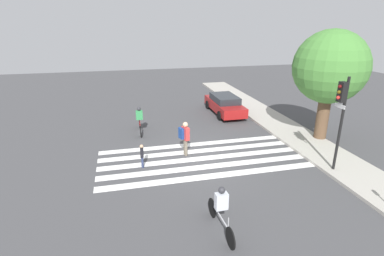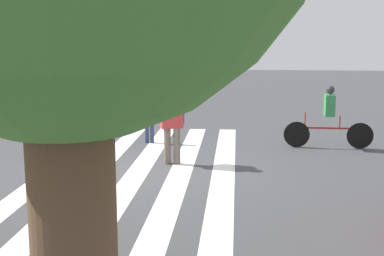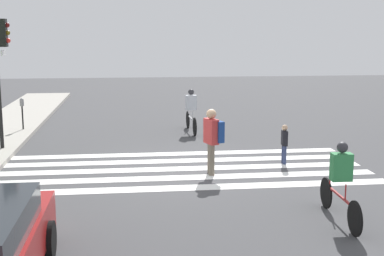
{
  "view_description": "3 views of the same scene",
  "coord_description": "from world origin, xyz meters",
  "px_view_note": "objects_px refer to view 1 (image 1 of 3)",
  "views": [
    {
      "loc": [
        13.01,
        -3.58,
        6.44
      ],
      "look_at": [
        -1.12,
        -0.2,
        1.25
      ],
      "focal_mm": 28.0,
      "sensor_mm": 36.0,
      "label": 1
    },
    {
      "loc": [
        -2.1,
        11.11,
        3.01
      ],
      "look_at": [
        -1.11,
        -0.63,
        0.84
      ],
      "focal_mm": 50.0,
      "sensor_mm": 36.0,
      "label": 2
    },
    {
      "loc": [
        -14.26,
        1.44,
        3.74
      ],
      "look_at": [
        0.12,
        -0.23,
        1.12
      ],
      "focal_mm": 50.0,
      "sensor_mm": 36.0,
      "label": 3
    }
  ],
  "objects_px": {
    "street_tree": "(330,68)",
    "cyclist_near_curb": "(139,119)",
    "pedestrian_adult_blue_shirt": "(142,155)",
    "pedestrian_child_with_backpack": "(185,136)",
    "traffic_light": "(341,108)",
    "cyclist_mid_street": "(221,208)",
    "car_parked_silver_sedan": "(225,104)"
  },
  "relations": [
    {
      "from": "traffic_light",
      "to": "street_tree",
      "type": "relative_size",
      "value": 0.71
    },
    {
      "from": "traffic_light",
      "to": "street_tree",
      "type": "bearing_deg",
      "value": 151.27
    },
    {
      "from": "cyclist_mid_street",
      "to": "cyclist_near_curb",
      "type": "xyz_separation_m",
      "value": [
        -9.86,
        -1.85,
        -0.0
      ]
    },
    {
      "from": "cyclist_mid_street",
      "to": "pedestrian_adult_blue_shirt",
      "type": "bearing_deg",
      "value": -160.79
    },
    {
      "from": "cyclist_mid_street",
      "to": "cyclist_near_curb",
      "type": "bearing_deg",
      "value": -172.17
    },
    {
      "from": "car_parked_silver_sedan",
      "to": "traffic_light",
      "type": "bearing_deg",
      "value": 9.62
    },
    {
      "from": "street_tree",
      "to": "pedestrian_adult_blue_shirt",
      "type": "distance_m",
      "value": 10.82
    },
    {
      "from": "street_tree",
      "to": "cyclist_near_curb",
      "type": "xyz_separation_m",
      "value": [
        -3.61,
        -9.95,
        -3.24
      ]
    },
    {
      "from": "street_tree",
      "to": "cyclist_near_curb",
      "type": "relative_size",
      "value": 2.69
    },
    {
      "from": "street_tree",
      "to": "cyclist_near_curb",
      "type": "height_order",
      "value": "street_tree"
    },
    {
      "from": "pedestrian_adult_blue_shirt",
      "to": "car_parked_silver_sedan",
      "type": "xyz_separation_m",
      "value": [
        -7.33,
        6.59,
        0.07
      ]
    },
    {
      "from": "street_tree",
      "to": "car_parked_silver_sedan",
      "type": "distance_m",
      "value": 7.96
    },
    {
      "from": "street_tree",
      "to": "pedestrian_adult_blue_shirt",
      "type": "height_order",
      "value": "street_tree"
    },
    {
      "from": "street_tree",
      "to": "cyclist_mid_street",
      "type": "relative_size",
      "value": 2.67
    },
    {
      "from": "pedestrian_child_with_backpack",
      "to": "pedestrian_adult_blue_shirt",
      "type": "relative_size",
      "value": 1.54
    },
    {
      "from": "traffic_light",
      "to": "cyclist_near_curb",
      "type": "relative_size",
      "value": 1.9
    },
    {
      "from": "street_tree",
      "to": "cyclist_mid_street",
      "type": "height_order",
      "value": "street_tree"
    },
    {
      "from": "pedestrian_adult_blue_shirt",
      "to": "cyclist_mid_street",
      "type": "bearing_deg",
      "value": -152.44
    },
    {
      "from": "street_tree",
      "to": "cyclist_near_curb",
      "type": "bearing_deg",
      "value": -109.93
    },
    {
      "from": "traffic_light",
      "to": "cyclist_mid_street",
      "type": "bearing_deg",
      "value": -66.33
    },
    {
      "from": "street_tree",
      "to": "car_parked_silver_sedan",
      "type": "bearing_deg",
      "value": -150.01
    },
    {
      "from": "street_tree",
      "to": "cyclist_mid_street",
      "type": "distance_m",
      "value": 10.73
    },
    {
      "from": "street_tree",
      "to": "cyclist_mid_street",
      "type": "bearing_deg",
      "value": -52.32
    },
    {
      "from": "street_tree",
      "to": "pedestrian_adult_blue_shirt",
      "type": "xyz_separation_m",
      "value": [
        1.09,
        -10.19,
        -3.47
      ]
    },
    {
      "from": "traffic_light",
      "to": "pedestrian_adult_blue_shirt",
      "type": "height_order",
      "value": "traffic_light"
    },
    {
      "from": "pedestrian_adult_blue_shirt",
      "to": "pedestrian_child_with_backpack",
      "type": "bearing_deg",
      "value": -62.25
    },
    {
      "from": "pedestrian_adult_blue_shirt",
      "to": "cyclist_near_curb",
      "type": "xyz_separation_m",
      "value": [
        -4.7,
        0.23,
        0.23
      ]
    },
    {
      "from": "pedestrian_child_with_backpack",
      "to": "pedestrian_adult_blue_shirt",
      "type": "xyz_separation_m",
      "value": [
        0.9,
        -2.21,
        -0.38
      ]
    },
    {
      "from": "cyclist_mid_street",
      "to": "street_tree",
      "type": "bearing_deg",
      "value": 124.88
    },
    {
      "from": "pedestrian_child_with_backpack",
      "to": "pedestrian_adult_blue_shirt",
      "type": "bearing_deg",
      "value": -86.81
    },
    {
      "from": "pedestrian_adult_blue_shirt",
      "to": "cyclist_near_curb",
      "type": "distance_m",
      "value": 4.71
    },
    {
      "from": "pedestrian_adult_blue_shirt",
      "to": "cyclist_mid_street",
      "type": "xyz_separation_m",
      "value": [
        5.16,
        2.09,
        0.23
      ]
    }
  ]
}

